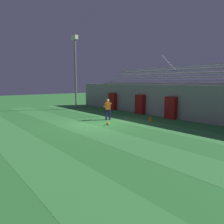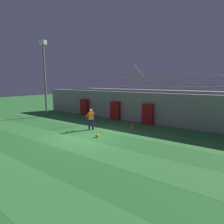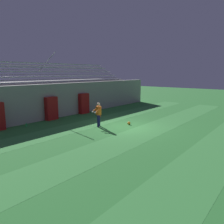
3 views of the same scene
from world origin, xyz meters
name	(u,v)px [view 3 (image 3 of 3)]	position (x,y,z in m)	size (l,w,h in m)	color
ground_plane	(126,127)	(0.00, 0.00, 0.00)	(80.00, 80.00, 0.00)	#2D7533
turf_stripe_near	(221,145)	(0.00, -6.00, 0.00)	(28.00, 2.17, 0.01)	#38843D
turf_stripe_mid	(147,131)	(0.00, -1.65, 0.00)	(28.00, 2.17, 0.01)	#38843D
turf_stripe_far	(97,122)	(0.00, 2.70, 0.00)	(28.00, 2.17, 0.01)	#38843D
back_wall	(64,100)	(0.00, 6.50, 1.40)	(24.00, 0.60, 2.80)	#999691
padding_pillar_gate_left	(51,108)	(-1.76, 5.95, 0.91)	(0.98, 0.44, 1.81)	maroon
padding_pillar_gate_right	(84,104)	(1.76, 5.95, 0.91)	(0.98, 0.44, 1.81)	maroon
bleacher_stand	(48,96)	(0.00, 8.84, 1.50)	(18.00, 4.05, 5.43)	#999691
goalkeeper	(98,113)	(-1.07, 1.59, 0.95)	(0.68, 0.70, 1.67)	#19194C
soccer_ball	(129,123)	(0.70, 0.25, 0.11)	(0.22, 0.22, 0.22)	orange
traffic_cone	(99,114)	(1.48, 3.82, 0.21)	(0.30, 0.30, 0.42)	orange
water_bottle	(26,125)	(-4.22, 5.47, 0.12)	(0.07, 0.07, 0.24)	green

